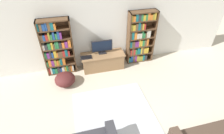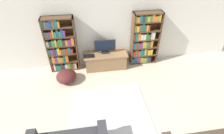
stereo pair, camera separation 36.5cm
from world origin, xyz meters
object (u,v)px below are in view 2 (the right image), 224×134
Objects in this scene: beanbag_ottoman at (66,76)px; tv_stand at (106,61)px; bookshelf_left at (61,46)px; bookshelf_right at (144,39)px; laptop at (89,56)px; television at (105,46)px.

tv_stand is at bearing 23.07° from beanbag_ottoman.
bookshelf_left is at bearing 173.85° from tv_stand.
tv_stand is (1.36, -0.15, -0.59)m from bookshelf_left.
bookshelf_right is (2.64, -0.00, 0.02)m from bookshelf_left.
bookshelf_left is 0.91m from laptop.
bookshelf_left is 5.06× the size of laptop.
laptop is at bearing 32.87° from beanbag_ottoman.
bookshelf_left is 2.98× the size of beanbag_ottoman.
beanbag_ottoman is (-0.71, -0.46, -0.35)m from laptop.
laptop is (-1.82, -0.22, -0.34)m from bookshelf_right.
television is (0.00, 0.07, 0.50)m from tv_stand.
beanbag_ottoman is at bearing -156.93° from tv_stand.
bookshelf_left is at bearing 176.85° from television.
bookshelf_right reaches higher than television.
bookshelf_left is 2.64m from bookshelf_right.
bookshelf_left is 1.00× the size of bookshelf_right.
bookshelf_right is 2.98× the size of beanbag_ottoman.
laptop is at bearing -172.40° from tv_stand.
television reaches higher than laptop.
tv_stand is at bearing -173.50° from bookshelf_right.
bookshelf_right is 2.71m from beanbag_ottoman.
tv_stand is 0.61m from laptop.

